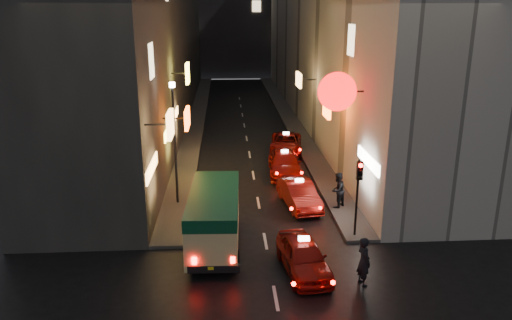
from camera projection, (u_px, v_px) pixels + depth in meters
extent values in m
cube|color=#3B3835|center=(150.00, 18.00, 43.12)|extent=(6.00, 52.00, 18.00)
cube|color=#FFB159|center=(170.00, 124.00, 20.63)|extent=(0.18, 1.42, 1.10)
cube|color=#FD510C|center=(187.00, 118.00, 26.69)|extent=(0.18, 1.91, 1.03)
cube|color=yellow|center=(187.00, 73.00, 31.35)|extent=(0.18, 1.35, 1.28)
cube|color=#FFB159|center=(152.00, 168.00, 22.20)|extent=(0.10, 3.41, 0.55)
cube|color=yellow|center=(168.00, 131.00, 28.79)|extent=(0.10, 3.59, 0.55)
cube|color=#FFB159|center=(175.00, 114.00, 33.29)|extent=(0.10, 3.33, 0.55)
cube|color=#FFE5B2|center=(151.00, 61.00, 22.75)|extent=(0.06, 1.30, 1.60)
cube|color=#B3AEA4|center=(332.00, 17.00, 44.09)|extent=(6.00, 52.00, 18.00)
cylinder|color=#F20A0A|center=(337.00, 92.00, 23.84)|extent=(1.87, 0.18, 1.87)
cube|color=#FD510C|center=(327.00, 102.00, 27.15)|extent=(0.18, 1.49, 1.74)
cube|color=#FFB159|center=(299.00, 80.00, 36.05)|extent=(0.18, 1.87, 1.02)
cube|color=white|center=(368.00, 161.00, 23.25)|extent=(0.10, 3.43, 0.55)
cube|color=#FFE5B2|center=(351.00, 40.00, 26.02)|extent=(0.06, 1.30, 1.60)
cube|color=#474442|center=(197.00, 118.00, 45.96)|extent=(1.50, 52.00, 0.15)
cube|color=#474442|center=(288.00, 117.00, 46.48)|extent=(1.50, 52.00, 0.15)
cube|color=#CEC681|center=(214.00, 216.00, 21.00)|extent=(2.21, 5.77, 2.09)
cube|color=#0D4327|center=(214.00, 199.00, 20.76)|extent=(2.23, 5.79, 0.52)
cube|color=black|center=(214.00, 209.00, 21.21)|extent=(2.15, 3.49, 0.47)
cube|color=black|center=(214.00, 269.00, 18.59)|extent=(1.96, 0.25, 0.28)
cube|color=#FF0A05|center=(194.00, 261.00, 18.37)|extent=(0.17, 0.06, 0.27)
cube|color=#FF0A05|center=(233.00, 260.00, 18.46)|extent=(0.17, 0.06, 0.27)
cylinder|color=black|center=(197.00, 222.00, 22.99)|extent=(0.21, 0.72, 0.72)
cylinder|color=black|center=(237.00, 259.00, 19.62)|extent=(0.21, 0.72, 0.72)
imported|color=maroon|center=(303.00, 254.00, 19.17)|extent=(2.55, 5.03, 1.54)
cube|color=white|center=(304.00, 233.00, 18.92)|extent=(0.44, 0.23, 0.16)
sphere|color=#FF0A05|center=(294.00, 284.00, 17.03)|extent=(0.16, 0.16, 0.16)
sphere|color=#FF0A05|center=(333.00, 283.00, 17.11)|extent=(0.16, 0.16, 0.16)
imported|color=maroon|center=(299.00, 192.00, 25.54)|extent=(2.71, 5.11, 1.55)
cube|color=white|center=(299.00, 176.00, 25.29)|extent=(0.44, 0.24, 0.16)
sphere|color=#FF0A05|center=(291.00, 209.00, 23.39)|extent=(0.16, 0.16, 0.16)
sphere|color=#FF0A05|center=(320.00, 208.00, 23.47)|extent=(0.16, 0.16, 0.16)
imported|color=maroon|center=(285.00, 162.00, 30.52)|extent=(2.33, 5.13, 1.60)
cube|color=white|center=(285.00, 148.00, 30.26)|extent=(0.43, 0.20, 0.16)
sphere|color=#FF0A05|center=(277.00, 173.00, 28.29)|extent=(0.16, 0.16, 0.16)
sphere|color=#FF0A05|center=(302.00, 173.00, 28.37)|extent=(0.16, 0.16, 0.16)
imported|color=maroon|center=(286.00, 142.00, 35.15)|extent=(2.59, 5.00, 1.52)
cube|color=white|center=(286.00, 130.00, 34.90)|extent=(0.44, 0.24, 0.16)
sphere|color=#FF0A05|center=(280.00, 150.00, 33.03)|extent=(0.16, 0.16, 0.16)
sphere|color=#FF0A05|center=(300.00, 150.00, 33.11)|extent=(0.16, 0.16, 0.16)
imported|color=black|center=(364.00, 258.00, 18.19)|extent=(0.62, 0.80, 2.14)
imported|color=black|center=(338.00, 188.00, 24.98)|extent=(0.89, 0.89, 2.06)
cylinder|color=black|center=(357.00, 198.00, 21.70)|extent=(0.10, 0.10, 3.50)
cube|color=black|center=(360.00, 171.00, 21.14)|extent=(0.26, 0.18, 0.80)
sphere|color=#FF0A05|center=(361.00, 166.00, 20.96)|extent=(0.18, 0.18, 0.18)
sphere|color=black|center=(360.00, 172.00, 21.04)|extent=(0.17, 0.17, 0.17)
sphere|color=black|center=(360.00, 178.00, 21.12)|extent=(0.17, 0.17, 0.17)
cylinder|color=black|center=(175.00, 146.00, 25.03)|extent=(0.12, 0.12, 6.00)
cylinder|color=#FFE5BF|center=(172.00, 85.00, 24.12)|extent=(0.28, 0.28, 0.25)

